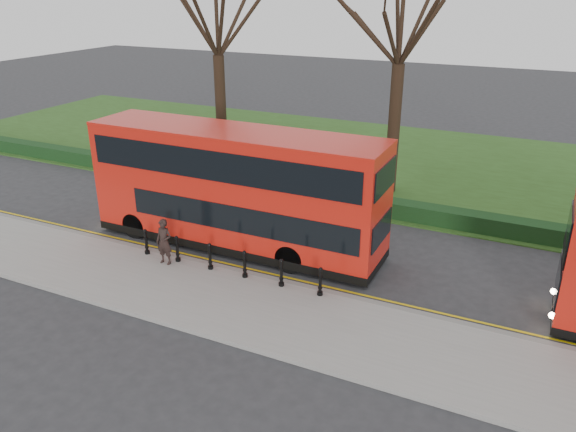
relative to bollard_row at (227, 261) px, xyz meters
The scene contains 12 objects.
ground 1.74m from the bollard_row, 56.85° to the left, with size 120.00×120.00×0.00m, color #28282B.
pavement 1.96m from the bollard_row, 61.88° to the right, with size 60.00×4.00×0.15m, color gray.
kerb 1.11m from the bollard_row, 21.65° to the left, with size 60.00×0.25×0.16m, color slate.
grass_verge 16.39m from the bollard_row, 86.91° to the left, with size 60.00×18.00×0.06m, color #294918.
hedge 8.20m from the bollard_row, 83.83° to the left, with size 60.00×0.90×0.80m, color black.
yellow_line_outer 1.27m from the bollard_row, 36.40° to the left, with size 60.00×0.10×0.01m, color yellow.
yellow_line_inner 1.38m from the bollard_row, 43.95° to the left, with size 60.00×0.10×0.01m, color yellow.
tree_left 15.47m from the bollard_row, 122.09° to the left, with size 7.39×7.39×11.55m.
tree_mid 14.11m from the bollard_row, 75.75° to the left, with size 7.51×7.51×11.73m.
bollard_row is the anchor object (origin of this frame).
bus_lead 3.25m from the bollard_row, 112.74° to the left, with size 12.10×2.78×4.81m.
pedestrian 2.57m from the bollard_row, behind, with size 0.65×0.43×1.79m, color black.
Camera 1 is at (8.94, -16.87, 10.07)m, focal length 35.00 mm.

